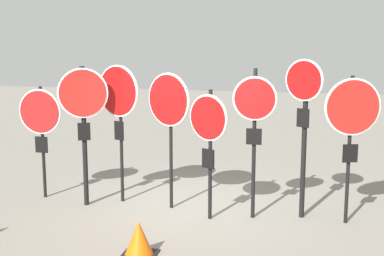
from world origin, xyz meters
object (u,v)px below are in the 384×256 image
at_px(stop_sign_0, 40,119).
at_px(stop_sign_6, 304,110).
at_px(stop_sign_5, 254,114).
at_px(traffic_cone_0, 139,239).
at_px(stop_sign_7, 352,116).
at_px(stop_sign_4, 209,129).
at_px(stop_sign_1, 83,109).
at_px(stop_sign_3, 169,108).
at_px(stop_sign_2, 118,101).

height_order(stop_sign_0, stop_sign_6, stop_sign_6).
relative_size(stop_sign_5, traffic_cone_0, 5.01).
bearing_deg(stop_sign_7, stop_sign_4, 169.15).
height_order(stop_sign_0, stop_sign_7, stop_sign_7).
bearing_deg(stop_sign_0, stop_sign_1, -14.03).
height_order(stop_sign_4, stop_sign_6, stop_sign_6).
distance_m(stop_sign_0, stop_sign_5, 3.95).
distance_m(stop_sign_1, traffic_cone_0, 2.91).
xyz_separation_m(stop_sign_7, traffic_cone_0, (-2.86, -1.96, -1.51)).
height_order(stop_sign_1, stop_sign_7, stop_sign_1).
xyz_separation_m(stop_sign_0, stop_sign_5, (3.94, -0.27, 0.25)).
bearing_deg(stop_sign_1, stop_sign_6, -20.18).
bearing_deg(stop_sign_1, stop_sign_4, -28.97).
relative_size(stop_sign_0, stop_sign_6, 0.79).
relative_size(stop_sign_3, stop_sign_5, 0.96).
relative_size(stop_sign_3, stop_sign_6, 0.90).
xyz_separation_m(stop_sign_0, stop_sign_3, (2.46, -0.08, 0.29)).
bearing_deg(stop_sign_0, stop_sign_4, -7.98).
bearing_deg(stop_sign_7, stop_sign_2, 157.65).
bearing_deg(traffic_cone_0, stop_sign_0, 140.34).
height_order(stop_sign_2, stop_sign_5, stop_sign_2).
relative_size(stop_sign_6, stop_sign_7, 1.10).
relative_size(stop_sign_2, stop_sign_6, 0.95).
xyz_separation_m(stop_sign_1, stop_sign_7, (4.48, 0.06, 0.01)).
distance_m(stop_sign_5, stop_sign_6, 0.81).
bearing_deg(stop_sign_2, stop_sign_0, -153.87).
bearing_deg(stop_sign_4, stop_sign_5, 43.71).
distance_m(stop_sign_6, stop_sign_7, 0.75).
distance_m(stop_sign_3, traffic_cone_0, 2.58).
height_order(stop_sign_1, stop_sign_4, stop_sign_1).
bearing_deg(stop_sign_0, stop_sign_2, 4.06).
bearing_deg(stop_sign_2, stop_sign_5, 14.14).
distance_m(stop_sign_2, stop_sign_5, 2.48).
xyz_separation_m(stop_sign_5, traffic_cone_0, (-1.35, -1.88, -1.51)).
height_order(stop_sign_0, stop_sign_1, stop_sign_1).
bearing_deg(stop_sign_2, stop_sign_4, 4.34).
relative_size(stop_sign_6, traffic_cone_0, 5.30).
height_order(stop_sign_3, stop_sign_5, stop_sign_5).
bearing_deg(stop_sign_1, stop_sign_0, 142.32).
xyz_separation_m(stop_sign_5, stop_sign_7, (1.51, 0.08, 0.00)).
height_order(stop_sign_0, stop_sign_2, stop_sign_2).
bearing_deg(stop_sign_7, stop_sign_0, 159.74).
distance_m(stop_sign_1, stop_sign_4, 2.28).
bearing_deg(stop_sign_4, stop_sign_2, -171.01).
distance_m(stop_sign_0, stop_sign_1, 1.03).
distance_m(stop_sign_4, stop_sign_6, 1.57).
bearing_deg(stop_sign_4, traffic_cone_0, -83.84).
bearing_deg(stop_sign_2, traffic_cone_0, -41.26).
height_order(stop_sign_0, stop_sign_5, stop_sign_5).
bearing_deg(stop_sign_5, traffic_cone_0, -127.92).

